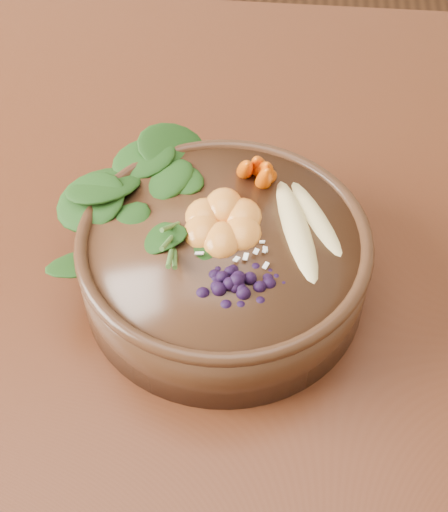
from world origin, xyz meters
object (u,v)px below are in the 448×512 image
(dining_table, at_px, (24,277))
(blueberry_pile, at_px, (239,270))
(mandarin_cluster, at_px, (223,213))
(carrot_cluster, at_px, (261,148))
(stoneware_bowl, at_px, (224,263))
(banana_halves, at_px, (307,214))
(kale_heap, at_px, (169,185))

(dining_table, bearing_deg, blueberry_pile, -25.25)
(dining_table, distance_m, mandarin_cluster, 0.29)
(carrot_cluster, xyz_separation_m, blueberry_pile, (-0.01, -0.13, -0.02))
(carrot_cluster, bearing_deg, stoneware_bowl, -123.69)
(dining_table, height_order, stoneware_bowl, stoneware_bowl)
(stoneware_bowl, xyz_separation_m, blueberry_pile, (0.02, -0.05, 0.05))
(stoneware_bowl, distance_m, banana_halves, 0.09)
(mandarin_cluster, bearing_deg, banana_halves, 5.90)
(dining_table, distance_m, stoneware_bowl, 0.27)
(banana_halves, height_order, blueberry_pile, blueberry_pile)
(dining_table, relative_size, blueberry_pile, 13.44)
(banana_halves, bearing_deg, kale_heap, 156.45)
(stoneware_bowl, relative_size, kale_heap, 1.53)
(mandarin_cluster, bearing_deg, dining_table, 167.49)
(mandarin_cluster, height_order, blueberry_pile, blueberry_pile)
(dining_table, distance_m, kale_heap, 0.26)
(carrot_cluster, height_order, banana_halves, carrot_cluster)
(dining_table, distance_m, blueberry_pile, 0.33)
(stoneware_bowl, xyz_separation_m, mandarin_cluster, (-0.00, 0.02, 0.05))
(stoneware_bowl, distance_m, mandarin_cluster, 0.05)
(stoneware_bowl, bearing_deg, kale_heap, 142.51)
(stoneware_bowl, relative_size, mandarin_cluster, 3.15)
(stoneware_bowl, height_order, kale_heap, kale_heap)
(carrot_cluster, height_order, mandarin_cluster, carrot_cluster)
(stoneware_bowl, bearing_deg, carrot_cluster, 71.95)
(kale_heap, height_order, mandarin_cluster, kale_heap)
(dining_table, relative_size, stoneware_bowl, 6.21)
(dining_table, relative_size, banana_halves, 10.75)
(dining_table, height_order, kale_heap, kale_heap)
(banana_halves, distance_m, blueberry_pile, 0.09)
(kale_heap, bearing_deg, carrot_cluster, 26.16)
(mandarin_cluster, relative_size, blueberry_pile, 0.69)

